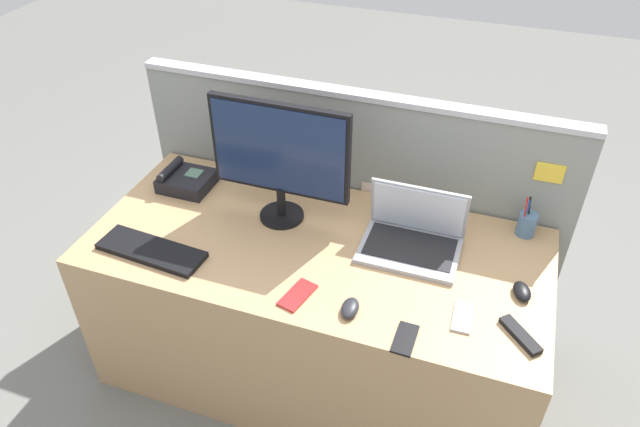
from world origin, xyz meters
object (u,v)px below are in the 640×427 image
(desk_phone, at_px, (186,180))
(cell_phone_black_slab, at_px, (405,339))
(coffee_mug, at_px, (235,166))
(cell_phone_red_case, at_px, (298,295))
(computer_mouse_left_hand, at_px, (522,291))
(desktop_monitor, at_px, (280,155))
(computer_mouse_right_hand, at_px, (350,308))
(keyboard_main, at_px, (151,250))
(laptop, at_px, (413,234))
(cell_phone_silver_slab, at_px, (462,317))
(tv_remote, at_px, (520,335))
(pen_cup, at_px, (527,224))

(desk_phone, bearing_deg, cell_phone_black_slab, -25.87)
(cell_phone_black_slab, xyz_separation_m, coffee_mug, (-0.96, 0.71, 0.04))
(desk_phone, bearing_deg, cell_phone_red_case, -33.48)
(computer_mouse_left_hand, bearing_deg, cell_phone_red_case, -177.83)
(desktop_monitor, relative_size, cell_phone_black_slab, 4.14)
(coffee_mug, bearing_deg, computer_mouse_right_hand, -40.97)
(keyboard_main, distance_m, computer_mouse_right_hand, 0.82)
(laptop, distance_m, keyboard_main, 1.02)
(desktop_monitor, height_order, cell_phone_silver_slab, desktop_monitor)
(computer_mouse_left_hand, relative_size, coffee_mug, 0.79)
(tv_remote, bearing_deg, computer_mouse_left_hand, 49.14)
(cell_phone_red_case, bearing_deg, keyboard_main, -168.88)
(desktop_monitor, height_order, cell_phone_black_slab, desktop_monitor)
(laptop, xyz_separation_m, desk_phone, (-1.04, 0.06, -0.02))
(tv_remote, relative_size, coffee_mug, 1.35)
(desktop_monitor, bearing_deg, desk_phone, 173.48)
(cell_phone_silver_slab, relative_size, coffee_mug, 1.13)
(laptop, relative_size, coffee_mug, 3.01)
(computer_mouse_right_hand, height_order, computer_mouse_left_hand, same)
(laptop, relative_size, keyboard_main, 0.88)
(keyboard_main, relative_size, cell_phone_black_slab, 3.13)
(pen_cup, height_order, cell_phone_silver_slab, pen_cup)
(cell_phone_red_case, bearing_deg, computer_mouse_right_hand, 11.36)
(cell_phone_red_case, bearing_deg, desk_phone, 160.51)
(keyboard_main, bearing_deg, laptop, 26.10)
(desktop_monitor, distance_m, keyboard_main, 0.62)
(cell_phone_silver_slab, distance_m, cell_phone_black_slab, 0.23)
(desk_phone, bearing_deg, computer_mouse_right_hand, -27.86)
(desk_phone, xyz_separation_m, keyboard_main, (0.10, -0.44, -0.02))
(desktop_monitor, height_order, coffee_mug, desktop_monitor)
(computer_mouse_right_hand, bearing_deg, cell_phone_silver_slab, 11.55)
(desktop_monitor, relative_size, tv_remote, 3.35)
(cell_phone_black_slab, distance_m, coffee_mug, 1.19)
(cell_phone_silver_slab, bearing_deg, computer_mouse_right_hand, -167.16)
(pen_cup, relative_size, cell_phone_red_case, 1.19)
(laptop, bearing_deg, computer_mouse_left_hand, -17.88)
(keyboard_main, relative_size, coffee_mug, 3.41)
(computer_mouse_left_hand, height_order, coffee_mug, coffee_mug)
(tv_remote, bearing_deg, keyboard_main, 137.73)
(laptop, xyz_separation_m, cell_phone_red_case, (-0.32, -0.41, -0.05))
(coffee_mug, bearing_deg, keyboard_main, -96.14)
(pen_cup, distance_m, coffee_mug, 1.29)
(computer_mouse_right_hand, relative_size, cell_phone_black_slab, 0.73)
(laptop, distance_m, computer_mouse_left_hand, 0.45)
(laptop, bearing_deg, cell_phone_red_case, -128.35)
(laptop, height_order, cell_phone_black_slab, laptop)
(desktop_monitor, relative_size, coffee_mug, 4.51)
(desk_phone, relative_size, cell_phone_red_case, 1.41)
(keyboard_main, distance_m, tv_remote, 1.38)
(computer_mouse_left_hand, xyz_separation_m, cell_phone_black_slab, (-0.35, -0.34, -0.01))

